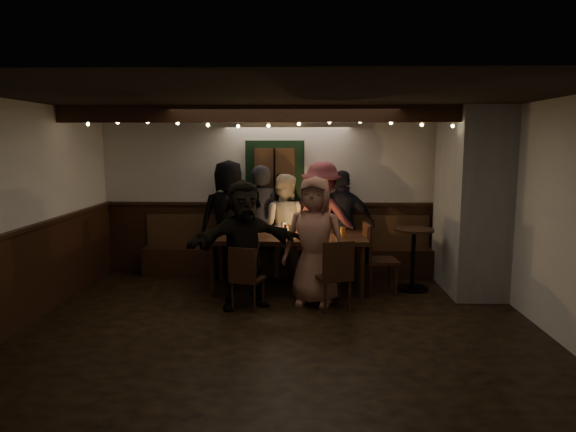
{
  "coord_description": "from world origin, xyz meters",
  "views": [
    {
      "loc": [
        0.27,
        -5.84,
        2.13
      ],
      "look_at": [
        0.04,
        1.6,
        1.05
      ],
      "focal_mm": 32.0,
      "sensor_mm": 36.0,
      "label": 1
    }
  ],
  "objects_px": {
    "person_b": "(261,221)",
    "chair_end": "(374,254)",
    "chair_near_right": "(335,271)",
    "high_top": "(413,251)",
    "dining_table": "(287,240)",
    "chair_near_left": "(245,274)",
    "person_d": "(322,220)",
    "person_g": "(315,241)",
    "person_c": "(284,226)",
    "person_a": "(229,219)",
    "person_f": "(244,244)",
    "person_e": "(343,225)"
  },
  "relations": [
    {
      "from": "chair_near_right",
      "to": "chair_end",
      "type": "distance_m",
      "value": 1.04
    },
    {
      "from": "dining_table",
      "to": "chair_near_left",
      "type": "xyz_separation_m",
      "value": [
        -0.5,
        -0.93,
        -0.26
      ]
    },
    {
      "from": "person_a",
      "to": "person_e",
      "type": "xyz_separation_m",
      "value": [
        1.78,
        0.05,
        -0.08
      ]
    },
    {
      "from": "dining_table",
      "to": "person_g",
      "type": "xyz_separation_m",
      "value": [
        0.38,
        -0.65,
        0.12
      ]
    },
    {
      "from": "person_c",
      "to": "person_g",
      "type": "distance_m",
      "value": 1.48
    },
    {
      "from": "chair_near_left",
      "to": "person_f",
      "type": "height_order",
      "value": "person_f"
    },
    {
      "from": "person_b",
      "to": "person_d",
      "type": "xyz_separation_m",
      "value": [
        0.96,
        0.01,
        0.02
      ]
    },
    {
      "from": "person_a",
      "to": "person_b",
      "type": "height_order",
      "value": "person_a"
    },
    {
      "from": "person_g",
      "to": "person_b",
      "type": "bearing_deg",
      "value": 134.41
    },
    {
      "from": "person_c",
      "to": "chair_near_left",
      "type": "bearing_deg",
      "value": 90.85
    },
    {
      "from": "person_b",
      "to": "chair_end",
      "type": "bearing_deg",
      "value": 151.15
    },
    {
      "from": "person_a",
      "to": "person_c",
      "type": "xyz_separation_m",
      "value": [
        0.85,
        0.1,
        -0.11
      ]
    },
    {
      "from": "person_d",
      "to": "person_c",
      "type": "bearing_deg",
      "value": 13.13
    },
    {
      "from": "person_g",
      "to": "person_a",
      "type": "bearing_deg",
      "value": 148.66
    },
    {
      "from": "person_f",
      "to": "person_g",
      "type": "xyz_separation_m",
      "value": [
        0.91,
        0.15,
        0.02
      ]
    },
    {
      "from": "person_a",
      "to": "person_f",
      "type": "xyz_separation_m",
      "value": [
        0.4,
        -1.45,
        -0.1
      ]
    },
    {
      "from": "dining_table",
      "to": "high_top",
      "type": "relative_size",
      "value": 2.49
    },
    {
      "from": "person_c",
      "to": "person_f",
      "type": "bearing_deg",
      "value": 88.81
    },
    {
      "from": "chair_end",
      "to": "person_b",
      "type": "bearing_deg",
      "value": 153.85
    },
    {
      "from": "dining_table",
      "to": "chair_end",
      "type": "bearing_deg",
      "value": -4.77
    },
    {
      "from": "chair_near_right",
      "to": "chair_end",
      "type": "bearing_deg",
      "value": 54.47
    },
    {
      "from": "person_a",
      "to": "person_g",
      "type": "bearing_deg",
      "value": 117.91
    },
    {
      "from": "person_a",
      "to": "person_b",
      "type": "bearing_deg",
      "value": 171.54
    },
    {
      "from": "chair_near_left",
      "to": "person_e",
      "type": "height_order",
      "value": "person_e"
    },
    {
      "from": "chair_near_right",
      "to": "high_top",
      "type": "distance_m",
      "value": 1.55
    },
    {
      "from": "chair_end",
      "to": "person_f",
      "type": "xyz_separation_m",
      "value": [
        -1.77,
        -0.7,
        0.27
      ]
    },
    {
      "from": "dining_table",
      "to": "chair_near_left",
      "type": "bearing_deg",
      "value": -118.38
    },
    {
      "from": "dining_table",
      "to": "person_a",
      "type": "distance_m",
      "value": 1.15
    },
    {
      "from": "person_b",
      "to": "person_e",
      "type": "relative_size",
      "value": 1.05
    },
    {
      "from": "chair_end",
      "to": "high_top",
      "type": "height_order",
      "value": "chair_end"
    },
    {
      "from": "chair_near_left",
      "to": "person_g",
      "type": "bearing_deg",
      "value": 17.63
    },
    {
      "from": "chair_near_right",
      "to": "person_d",
      "type": "relative_size",
      "value": 0.5
    },
    {
      "from": "person_a",
      "to": "person_f",
      "type": "relative_size",
      "value": 1.12
    },
    {
      "from": "person_c",
      "to": "person_f",
      "type": "height_order",
      "value": "person_f"
    },
    {
      "from": "person_d",
      "to": "person_f",
      "type": "distance_m",
      "value": 1.86
    },
    {
      "from": "dining_table",
      "to": "person_c",
      "type": "height_order",
      "value": "person_c"
    },
    {
      "from": "high_top",
      "to": "person_c",
      "type": "distance_m",
      "value": 2.04
    },
    {
      "from": "person_c",
      "to": "person_g",
      "type": "bearing_deg",
      "value": 123.04
    },
    {
      "from": "person_f",
      "to": "dining_table",
      "type": "bearing_deg",
      "value": 33.18
    },
    {
      "from": "high_top",
      "to": "person_a",
      "type": "distance_m",
      "value": 2.83
    },
    {
      "from": "chair_end",
      "to": "person_d",
      "type": "distance_m",
      "value": 1.16
    },
    {
      "from": "chair_near_left",
      "to": "person_f",
      "type": "distance_m",
      "value": 0.39
    },
    {
      "from": "high_top",
      "to": "person_a",
      "type": "xyz_separation_m",
      "value": [
        -2.75,
        0.59,
        0.36
      ]
    },
    {
      "from": "chair_near_left",
      "to": "person_c",
      "type": "bearing_deg",
      "value": 76.02
    },
    {
      "from": "person_c",
      "to": "person_d",
      "type": "bearing_deg",
      "value": -166.7
    },
    {
      "from": "chair_end",
      "to": "person_g",
      "type": "xyz_separation_m",
      "value": [
        -0.86,
        -0.55,
        0.29
      ]
    },
    {
      "from": "dining_table",
      "to": "person_f",
      "type": "bearing_deg",
      "value": -123.43
    },
    {
      "from": "person_d",
      "to": "person_e",
      "type": "bearing_deg",
      "value": -170.85
    },
    {
      "from": "person_a",
      "to": "dining_table",
      "type": "bearing_deg",
      "value": 127.96
    },
    {
      "from": "chair_near_left",
      "to": "person_a",
      "type": "distance_m",
      "value": 1.7
    }
  ]
}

